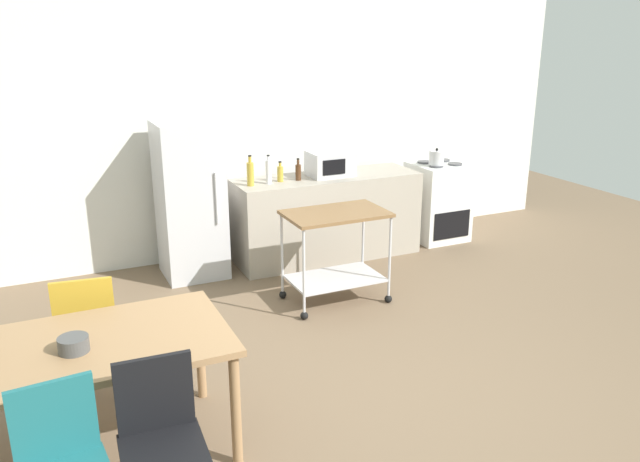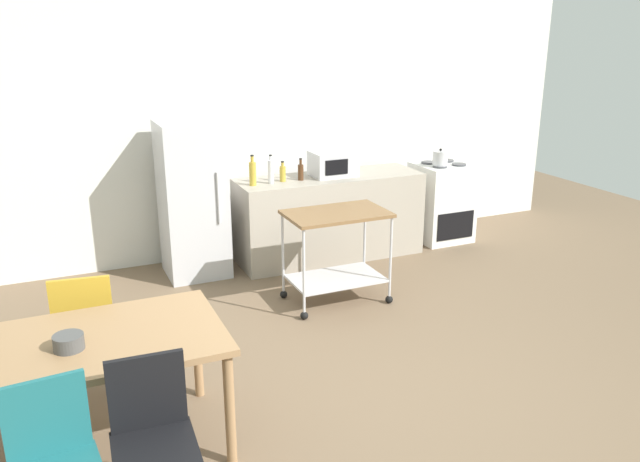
# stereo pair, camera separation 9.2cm
# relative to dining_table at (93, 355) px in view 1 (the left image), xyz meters

# --- Properties ---
(ground_plane) EXTENTS (12.00, 12.00, 0.00)m
(ground_plane) POSITION_rel_dining_table_xyz_m (1.76, -0.06, -0.67)
(ground_plane) COLOR brown
(back_wall) EXTENTS (8.40, 0.12, 2.90)m
(back_wall) POSITION_rel_dining_table_xyz_m (1.76, 3.14, 0.78)
(back_wall) COLOR silver
(back_wall) RESTS_ON ground_plane
(kitchen_counter) EXTENTS (2.00, 0.64, 0.90)m
(kitchen_counter) POSITION_rel_dining_table_xyz_m (2.66, 2.54, -0.22)
(kitchen_counter) COLOR #A89E8E
(kitchen_counter) RESTS_ON ground_plane
(dining_table) EXTENTS (1.50, 0.90, 0.75)m
(dining_table) POSITION_rel_dining_table_xyz_m (0.00, 0.00, 0.00)
(dining_table) COLOR #A37A51
(dining_table) RESTS_ON ground_plane
(chair_mustard) EXTENTS (0.45, 0.45, 0.89)m
(chair_mustard) POSITION_rel_dining_table_xyz_m (0.02, 0.73, -0.15)
(chair_mustard) COLOR gold
(chair_mustard) RESTS_ON ground_plane
(chair_black) EXTENTS (0.42, 0.42, 0.89)m
(chair_black) POSITION_rel_dining_table_xyz_m (0.22, -0.68, -0.15)
(chair_black) COLOR black
(chair_black) RESTS_ON ground_plane
(stove_oven) EXTENTS (0.60, 0.61, 0.92)m
(stove_oven) POSITION_rel_dining_table_xyz_m (4.11, 2.56, -0.22)
(stove_oven) COLOR white
(stove_oven) RESTS_ON ground_plane
(refrigerator) EXTENTS (0.60, 0.63, 1.55)m
(refrigerator) POSITION_rel_dining_table_xyz_m (1.21, 2.64, 0.10)
(refrigerator) COLOR silver
(refrigerator) RESTS_ON ground_plane
(kitchen_cart) EXTENTS (0.91, 0.57, 0.85)m
(kitchen_cart) POSITION_rel_dining_table_xyz_m (2.22, 1.44, -0.10)
(kitchen_cart) COLOR brown
(kitchen_cart) RESTS_ON ground_plane
(bottle_soda) EXTENTS (0.07, 0.07, 0.31)m
(bottle_soda) POSITION_rel_dining_table_xyz_m (1.79, 2.49, 0.36)
(bottle_soda) COLOR gold
(bottle_soda) RESTS_ON kitchen_counter
(bottle_vinegar) EXTENTS (0.06, 0.06, 0.29)m
(bottle_vinegar) POSITION_rel_dining_table_xyz_m (1.98, 2.49, 0.36)
(bottle_vinegar) COLOR silver
(bottle_vinegar) RESTS_ON kitchen_counter
(bottle_sesame_oil) EXTENTS (0.06, 0.06, 0.21)m
(bottle_sesame_oil) POSITION_rel_dining_table_xyz_m (2.13, 2.53, 0.31)
(bottle_sesame_oil) COLOR gold
(bottle_sesame_oil) RESTS_ON kitchen_counter
(bottle_soy_sauce) EXTENTS (0.06, 0.06, 0.23)m
(bottle_soy_sauce) POSITION_rel_dining_table_xyz_m (2.31, 2.50, 0.32)
(bottle_soy_sauce) COLOR #4C2D19
(bottle_soy_sauce) RESTS_ON kitchen_counter
(microwave) EXTENTS (0.46, 0.35, 0.26)m
(microwave) POSITION_rel_dining_table_xyz_m (2.70, 2.55, 0.36)
(microwave) COLOR silver
(microwave) RESTS_ON kitchen_counter
(fruit_bowl) EXTENTS (0.16, 0.16, 0.08)m
(fruit_bowl) POSITION_rel_dining_table_xyz_m (-0.10, -0.07, 0.12)
(fruit_bowl) COLOR #4C4C4C
(fruit_bowl) RESTS_ON dining_table
(kettle) EXTENTS (0.24, 0.17, 0.19)m
(kettle) POSITION_rel_dining_table_xyz_m (3.99, 2.46, 0.33)
(kettle) COLOR silver
(kettle) RESTS_ON stove_oven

